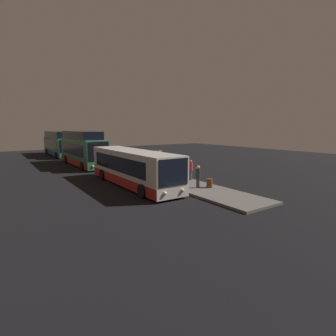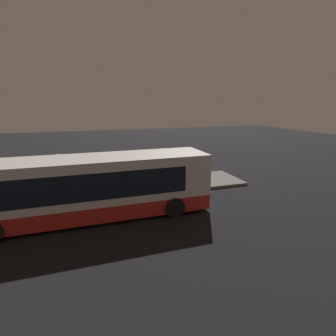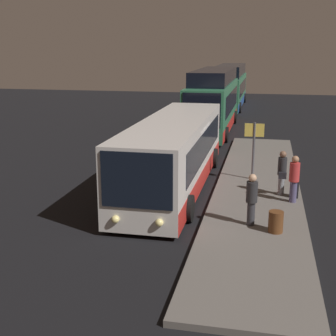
% 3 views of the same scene
% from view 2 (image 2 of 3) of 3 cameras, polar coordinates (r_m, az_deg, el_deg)
% --- Properties ---
extents(ground, '(80.00, 80.00, 0.00)m').
position_cam_2_polar(ground, '(12.81, -17.98, -10.08)').
color(ground, black).
extents(platform, '(20.00, 3.27, 0.17)m').
position_cam_2_polar(platform, '(15.81, -18.27, -5.16)').
color(platform, '#605B56').
rests_on(platform, ground).
extents(bus_lead, '(11.36, 2.72, 2.77)m').
position_cam_2_polar(bus_lead, '(12.23, -17.83, -4.36)').
color(bus_lead, silver).
rests_on(bus_lead, ground).
extents(passenger_boarding, '(0.46, 0.46, 1.69)m').
position_cam_2_polar(passenger_boarding, '(16.82, -12.74, -0.07)').
color(passenger_boarding, '#4C476B').
rests_on(passenger_boarding, platform).
extents(passenger_waiting, '(0.45, 0.45, 1.64)m').
position_cam_2_polar(passenger_waiting, '(15.97, -2.99, -0.59)').
color(passenger_waiting, '#2D2D33').
rests_on(passenger_waiting, platform).
extents(passenger_with_bags, '(0.51, 0.34, 1.67)m').
position_cam_2_polar(passenger_with_bags, '(16.38, -15.33, -0.64)').
color(passenger_with_bags, gray).
rests_on(passenger_with_bags, platform).
extents(suitcase, '(0.33, 0.19, 0.94)m').
position_cam_2_polar(suitcase, '(17.04, -14.62, -2.00)').
color(suitcase, black).
rests_on(suitcase, platform).
extents(sign_post, '(0.10, 0.79, 2.39)m').
position_cam_2_polar(sign_post, '(15.16, -22.58, 0.14)').
color(sign_post, '#4C4C51').
rests_on(sign_post, platform).
extents(trash_bin, '(0.44, 0.44, 0.65)m').
position_cam_2_polar(trash_bin, '(16.93, -2.25, -1.73)').
color(trash_bin, '#593319').
rests_on(trash_bin, platform).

